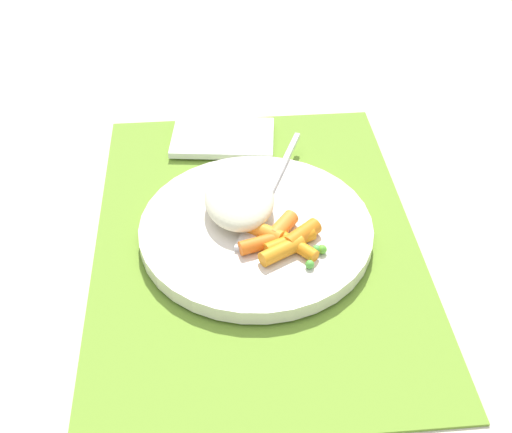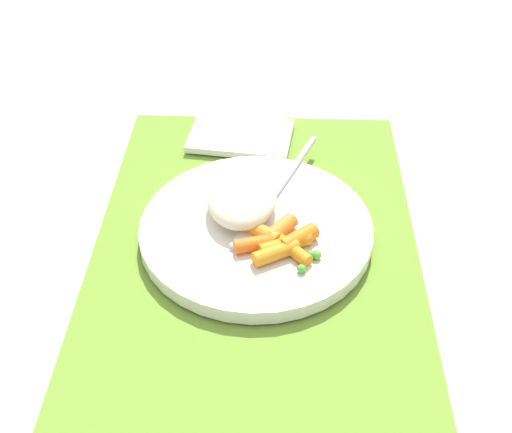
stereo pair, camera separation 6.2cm
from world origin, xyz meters
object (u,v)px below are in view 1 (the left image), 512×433
(fork, at_px, (267,199))
(carrot_portion, at_px, (279,238))
(plate, at_px, (256,230))
(napkin, at_px, (223,138))
(rice_mound, at_px, (239,198))

(fork, bearing_deg, carrot_portion, 4.77)
(plate, xyz_separation_m, fork, (-0.04, 0.01, 0.01))
(napkin, bearing_deg, plate, 8.27)
(carrot_portion, xyz_separation_m, napkin, (-0.21, -0.05, -0.02))
(plate, relative_size, fork, 1.20)
(rice_mound, xyz_separation_m, carrot_portion, (0.05, 0.04, -0.01))
(rice_mound, distance_m, napkin, 0.16)
(fork, bearing_deg, rice_mound, -65.50)
(carrot_portion, xyz_separation_m, fork, (-0.07, -0.01, -0.00))
(carrot_portion, bearing_deg, plate, -146.84)
(plate, height_order, rice_mound, rice_mound)
(fork, bearing_deg, plate, -22.42)
(carrot_portion, height_order, napkin, carrot_portion)
(plate, xyz_separation_m, rice_mound, (-0.02, -0.02, 0.02))
(carrot_portion, relative_size, napkin, 0.77)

